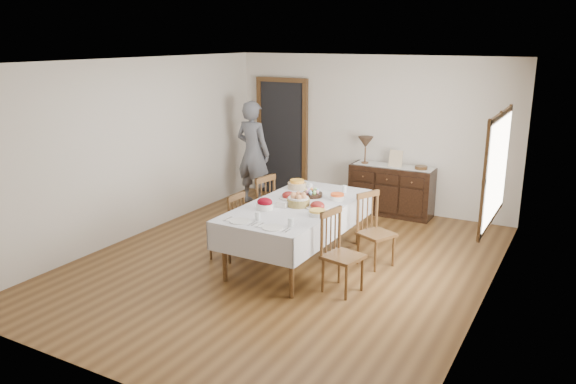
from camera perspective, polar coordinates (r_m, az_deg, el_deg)
The scene contains 26 objects.
ground at distance 7.46m, azimuth -0.38°, elevation -7.23°, with size 6.00×6.00×0.00m, color brown.
room_shell at distance 7.42m, azimuth 0.22°, elevation 5.88°, with size 5.02×6.02×2.65m.
dining_table at distance 7.28m, azimuth 0.93°, elevation -1.95°, with size 1.20×2.32×0.79m.
chair_left_near at distance 7.48m, azimuth -5.99°, elevation -3.45°, with size 0.39×0.39×0.92m.
chair_left_far at distance 8.02m, azimuth -3.01°, elevation -1.71°, with size 0.49×0.49×1.02m.
chair_right_near at distance 6.55m, azimuth 5.26°, elevation -5.98°, with size 0.48×0.48×0.97m.
chair_right_far at distance 7.35m, azimuth 8.71°, elevation -3.73°, with size 0.53×0.53×0.96m.
sideboard at distance 9.49m, azimuth 10.45°, elevation 0.16°, with size 1.37×0.50×0.82m.
person at distance 9.89m, azimuth -3.59°, elevation 4.34°, with size 0.61×0.39×1.95m, color #5A5D66.
bread_basket at distance 7.16m, azimuth 1.06°, elevation -0.85°, with size 0.29×0.29×0.17m.
egg_basket at distance 7.60m, azimuth 2.46°, elevation -0.19°, with size 0.28×0.28×0.11m.
ham_platter_a at distance 7.50m, azimuth 0.07°, elevation -0.42°, with size 0.26×0.26×0.11m.
ham_platter_b at distance 7.08m, azimuth 3.01°, elevation -1.44°, with size 0.29×0.29×0.11m.
beet_bowl at distance 7.02m, azimuth -2.38°, elevation -1.24°, with size 0.21×0.21×0.15m.
carrot_bowl at distance 7.46m, azimuth 5.03°, elevation -0.49°, with size 0.20×0.20×0.09m.
pineapple_bowl at distance 7.99m, azimuth 0.93°, elevation 0.76°, with size 0.27×0.27×0.13m.
casserole_dish at distance 6.80m, azimuth 2.99°, elevation -2.12°, with size 0.22×0.22×0.07m.
butter_dish at distance 7.12m, azimuth -0.61°, elevation -1.26°, with size 0.14×0.09×0.07m.
setting_left at distance 6.61m, azimuth -4.32°, elevation -2.79°, with size 0.42×0.31×0.10m.
setting_right at distance 6.37m, azimuth -0.98°, elevation -3.44°, with size 0.42×0.31×0.10m.
glass_far_a at distance 7.96m, azimuth 2.25°, elevation 0.61°, with size 0.07×0.07×0.09m.
glass_far_b at distance 7.79m, azimuth 5.76°, elevation 0.28°, with size 0.07×0.07×0.11m.
runner at distance 9.41m, azimuth 10.74°, elevation 2.62°, with size 1.30×0.35×0.01m.
table_lamp at distance 9.45m, azimuth 7.88°, elevation 4.96°, with size 0.26×0.26×0.46m.
picture_frame at distance 9.32m, azimuth 10.89°, elevation 3.34°, with size 0.22×0.08×0.28m.
deco_bowl at distance 9.25m, azimuth 13.37°, elevation 2.40°, with size 0.20×0.20×0.06m.
Camera 1 is at (3.37, -5.99, 2.88)m, focal length 35.00 mm.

